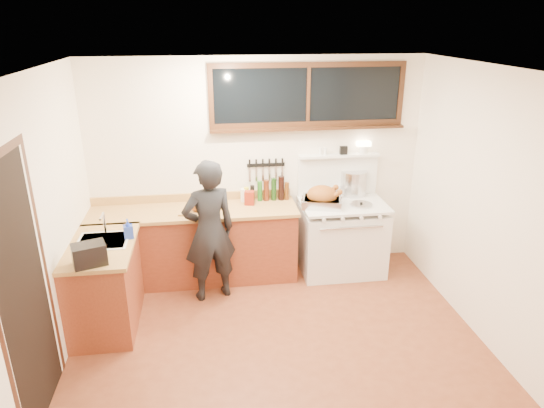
{
  "coord_description": "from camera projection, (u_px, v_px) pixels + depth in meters",
  "views": [
    {
      "loc": [
        -0.62,
        -3.88,
        2.98
      ],
      "look_at": [
        0.05,
        0.85,
        1.15
      ],
      "focal_mm": 32.0,
      "sensor_mm": 36.0,
      "label": 1
    }
  ],
  "objects": [
    {
      "name": "coffee_tin",
      "position": [
        249.0,
        198.0,
        5.77
      ],
      "size": [
        0.13,
        0.11,
        0.17
      ],
      "color": "maroon",
      "rests_on": "counter_back"
    },
    {
      "name": "room_shell",
      "position": [
        280.0,
        185.0,
        4.14
      ],
      "size": [
        4.1,
        3.6,
        2.65
      ],
      "color": "white",
      "rests_on": "ground"
    },
    {
      "name": "soap_bottle",
      "position": [
        128.0,
        229.0,
        4.87
      ],
      "size": [
        0.11,
        0.11,
        0.2
      ],
      "color": "#233EB2",
      "rests_on": "counter_left"
    },
    {
      "name": "vintage_stove",
      "position": [
        342.0,
        236.0,
        6.0
      ],
      "size": [
        1.02,
        0.74,
        1.58
      ],
      "color": "white",
      "rests_on": "ground"
    },
    {
      "name": "cutting_board",
      "position": [
        201.0,
        208.0,
        5.54
      ],
      "size": [
        0.5,
        0.43,
        0.14
      ],
      "color": "tan",
      "rests_on": "counter_back"
    },
    {
      "name": "ground_plane",
      "position": [
        279.0,
        346.0,
        4.73
      ],
      "size": [
        4.0,
        3.5,
        0.02
      ],
      "primitive_type": "cube",
      "color": "brown"
    },
    {
      "name": "man",
      "position": [
        209.0,
        231.0,
        5.29
      ],
      "size": [
        0.68,
        0.54,
        1.62
      ],
      "color": "black",
      "rests_on": "ground"
    },
    {
      "name": "bottle_cluster",
      "position": [
        269.0,
        190.0,
        5.89
      ],
      "size": [
        0.55,
        0.07,
        0.3
      ],
      "color": "black",
      "rests_on": "counter_back"
    },
    {
      "name": "back_window",
      "position": [
        308.0,
        102.0,
        5.66
      ],
      "size": [
        2.32,
        0.13,
        0.77
      ],
      "color": "black",
      "rests_on": "room_shell"
    },
    {
      "name": "counter_left",
      "position": [
        105.0,
        284.0,
        4.92
      ],
      "size": [
        0.64,
        1.09,
        0.9
      ],
      "color": "maroon",
      "rests_on": "ground"
    },
    {
      "name": "pitcher",
      "position": [
        244.0,
        195.0,
        5.87
      ],
      "size": [
        0.1,
        0.1,
        0.16
      ],
      "color": "white",
      "rests_on": "counter_back"
    },
    {
      "name": "stockpot",
      "position": [
        353.0,
        183.0,
        6.08
      ],
      "size": [
        0.36,
        0.36,
        0.31
      ],
      "color": "silver",
      "rests_on": "vintage_stove"
    },
    {
      "name": "knife_strip",
      "position": [
        266.0,
        166.0,
        5.87
      ],
      "size": [
        0.46,
        0.03,
        0.28
      ],
      "color": "black",
      "rests_on": "room_shell"
    },
    {
      "name": "left_doorway",
      "position": [
        25.0,
        293.0,
        3.57
      ],
      "size": [
        0.02,
        1.04,
        2.17
      ],
      "color": "black",
      "rests_on": "ground"
    },
    {
      "name": "sink_unit",
      "position": [
        104.0,
        246.0,
        4.86
      ],
      "size": [
        0.5,
        0.45,
        0.37
      ],
      "color": "white",
      "rests_on": "counter_left"
    },
    {
      "name": "roast_turkey",
      "position": [
        322.0,
        198.0,
        5.71
      ],
      "size": [
        0.53,
        0.45,
        0.25
      ],
      "color": "silver",
      "rests_on": "vintage_stove"
    },
    {
      "name": "pot_lid",
      "position": [
        361.0,
        204.0,
        5.76
      ],
      "size": [
        0.26,
        0.26,
        0.04
      ],
      "color": "silver",
      "rests_on": "vintage_stove"
    },
    {
      "name": "toaster",
      "position": [
        89.0,
        254.0,
        4.35
      ],
      "size": [
        0.34,
        0.28,
        0.2
      ],
      "color": "black",
      "rests_on": "counter_left"
    },
    {
      "name": "saucepan",
      "position": [
        339.0,
        192.0,
        6.03
      ],
      "size": [
        0.17,
        0.29,
        0.12
      ],
      "color": "silver",
      "rests_on": "vintage_stove"
    },
    {
      "name": "counter_back",
      "position": [
        195.0,
        244.0,
        5.81
      ],
      "size": [
        2.44,
        0.64,
        1.0
      ],
      "color": "maroon",
      "rests_on": "ground"
    }
  ]
}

